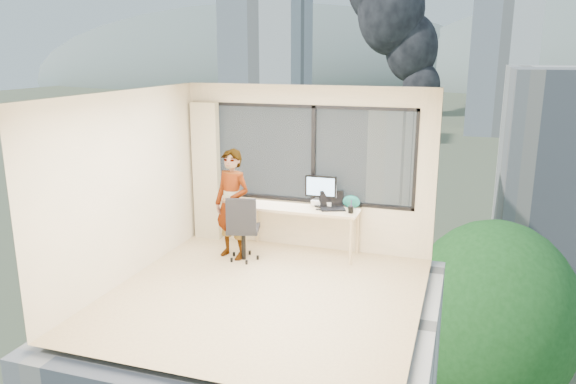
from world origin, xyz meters
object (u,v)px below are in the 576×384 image
at_px(person, 232,204).
at_px(game_console, 324,202).
at_px(desk, 301,230).
at_px(monitor, 321,191).
at_px(handbag, 351,202).
at_px(laptop, 333,202).
at_px(chair, 243,227).

distance_m(person, game_console, 1.45).
height_order(desk, game_console, game_console).
relative_size(monitor, handbag, 1.85).
distance_m(monitor, laptop, 0.28).
xyz_separation_m(monitor, game_console, (0.02, 0.12, -0.21)).
bearing_deg(handbag, person, -170.18).
bearing_deg(chair, desk, 21.66).
xyz_separation_m(chair, game_console, (1.04, 0.81, 0.27)).
bearing_deg(person, desk, 44.12).
height_order(person, game_console, person).
distance_m(desk, game_console, 0.57).
bearing_deg(handbag, laptop, -161.92).
bearing_deg(handbag, chair, -165.98).
distance_m(chair, person, 0.38).
bearing_deg(desk, monitor, 25.19).
relative_size(chair, person, 0.62).
distance_m(person, handbag, 1.83).
bearing_deg(monitor, game_console, 78.24).
xyz_separation_m(desk, person, (-0.94, -0.51, 0.47)).
bearing_deg(monitor, laptop, -25.91).
relative_size(chair, handbag, 3.90).
distance_m(chair, handbag, 1.70).
xyz_separation_m(chair, laptop, (1.24, 0.59, 0.35)).
bearing_deg(chair, game_console, 22.48).
distance_m(person, monitor, 1.38).
relative_size(chair, monitor, 2.10).
xyz_separation_m(game_console, handbag, (0.45, -0.07, 0.06)).
height_order(desk, monitor, monitor).
bearing_deg(handbag, game_console, 158.83).
bearing_deg(game_console, monitor, -95.35).
bearing_deg(laptop, monitor, 133.47).
bearing_deg(laptop, handbag, 8.70).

